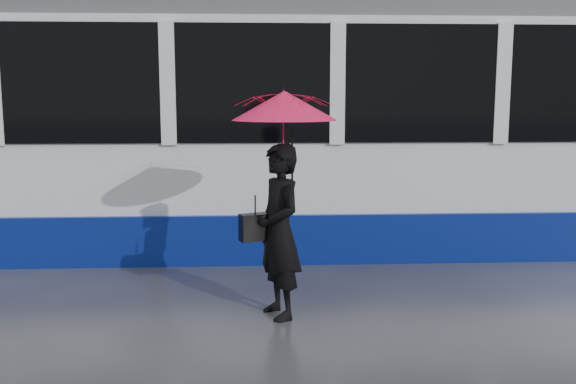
{
  "coord_description": "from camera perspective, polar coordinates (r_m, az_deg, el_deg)",
  "views": [
    {
      "loc": [
        0.59,
        -6.4,
        2.05
      ],
      "look_at": [
        0.93,
        -0.05,
        1.1
      ],
      "focal_mm": 40.0,
      "sensor_mm": 36.0,
      "label": 1
    }
  ],
  "objects": [
    {
      "name": "rails",
      "position": [
        9.15,
        -6.67,
        -4.46
      ],
      "size": [
        34.0,
        1.51,
        0.02
      ],
      "color": "#3F3D38",
      "rests_on": "ground"
    },
    {
      "name": "woman",
      "position": [
        5.94,
        -0.79,
        -3.52
      ],
      "size": [
        0.59,
        0.7,
        1.63
      ],
      "primitive_type": "imported",
      "rotation": [
        0.0,
        0.0,
        -1.18
      ],
      "color": "black",
      "rests_on": "ground"
    },
    {
      "name": "umbrella",
      "position": [
        5.82,
        -0.31,
        5.87
      ],
      "size": [
        1.25,
        1.25,
        1.1
      ],
      "rotation": [
        0.0,
        0.0,
        0.39
      ],
      "color": "#E7137C",
      "rests_on": "ground"
    },
    {
      "name": "ground",
      "position": [
        6.75,
        -8.02,
        -9.28
      ],
      "size": [
        90.0,
        90.0,
        0.0
      ],
      "primitive_type": "plane",
      "color": "#28282D",
      "rests_on": "ground"
    },
    {
      "name": "tram",
      "position": [
        8.93,
        -6.31,
        5.79
      ],
      "size": [
        26.0,
        2.56,
        3.35
      ],
      "color": "white",
      "rests_on": "ground"
    },
    {
      "name": "handbag",
      "position": [
        5.95,
        -2.92,
        -3.13
      ],
      "size": [
        0.32,
        0.23,
        0.43
      ],
      "rotation": [
        0.0,
        0.0,
        0.39
      ],
      "color": "black",
      "rests_on": "ground"
    }
  ]
}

